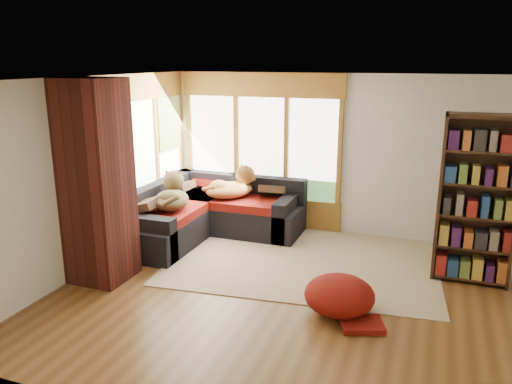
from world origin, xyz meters
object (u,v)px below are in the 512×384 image
Objects in this scene: brick_chimney at (97,182)px; pouf at (340,294)px; sectional_sofa at (202,215)px; dog_tan at (233,187)px; bookshelf at (477,201)px; dog_brindle at (172,196)px; area_rug at (304,258)px.

brick_chimney is 3.30m from pouf.
dog_tan is (0.47, 0.21, 0.46)m from sectional_sofa.
dog_tan reaches higher than sectional_sofa.
dog_tan is (-3.63, 0.72, -0.32)m from bookshelf.
brick_chimney is 2.73× the size of dog_brindle.
pouf is 0.87× the size of dog_tan.
dog_brindle is (-2.86, 1.30, 0.54)m from pouf.
bookshelf is 2.72× the size of pouf.
dog_tan is at bearing -59.86° from dog_brindle.
pouf is at bearing 2.13° from brick_chimney.
brick_chimney reaches higher than dog_tan.
brick_chimney is at bearing -107.03° from sectional_sofa.
sectional_sofa is (0.45, 2.05, -1.00)m from brick_chimney.
sectional_sofa is 2.31× the size of dog_brindle.
dog_tan reaches higher than pouf.
dog_brindle is at bearing -111.97° from sectional_sofa.
bookshelf reaches higher than pouf.
bookshelf is 2.37× the size of dog_tan.
bookshelf is 2.28× the size of dog_brindle.
dog_brindle is (-4.29, -0.12, -0.32)m from bookshelf.
brick_chimney reaches higher than sectional_sofa.
dog_tan reaches higher than area_rug.
dog_tan is at bearing 67.99° from brick_chimney.
dog_brindle is (-0.66, -0.84, 0.00)m from dog_tan.
area_rug is 3.90× the size of dog_brindle.
dog_tan is 1.07m from dog_brindle.
pouf is (2.67, -1.93, -0.07)m from sectional_sofa.
brick_chimney is 1.19× the size of bookshelf.
area_rug is 1.70× the size of bookshelf.
brick_chimney reaches higher than pouf.
area_rug is (2.33, 1.53, -1.29)m from brick_chimney.
pouf is (-1.42, -1.42, -0.86)m from bookshelf.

